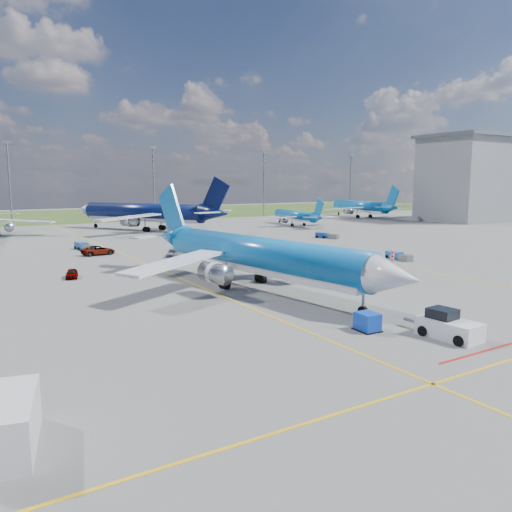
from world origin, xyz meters
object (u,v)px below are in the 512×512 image
baggage_tug_w (398,256)px  baggage_tug_c (83,247)px  warning_post (392,261)px  bg_jet_n (144,230)px  bg_jet_ne (295,225)px  bg_jet_ene (360,217)px  uld_container (367,322)px  service_car_b (98,250)px  pushback_tug (448,326)px  baggage_tug_e (326,236)px  service_van (7,424)px  main_airliner (259,290)px  service_car_a (72,273)px  service_car_c (173,253)px

baggage_tug_w → baggage_tug_c: 53.69m
warning_post → bg_jet_n: bearing=97.2°
bg_jet_ne → bg_jet_ene: bg_jet_ene is taller
bg_jet_n → uld_container: size_ratio=26.66×
service_car_b → baggage_tug_c: (-0.72, 7.67, -0.17)m
bg_jet_n → pushback_tug: 96.14m
baggage_tug_w → baggage_tug_e: 30.41m
baggage_tug_w → warning_post: bearing=-132.4°
baggage_tug_c → service_van: bearing=-111.9°
main_airliner → pushback_tug: 22.46m
warning_post → service_car_b: (-29.54, 36.26, -0.75)m
warning_post → pushback_tug: size_ratio=0.46×
bg_jet_ne → service_car_a: size_ratio=8.68×
service_van → baggage_tug_c: service_van is taller
uld_container → service_van: bearing=-165.9°
warning_post → bg_jet_n: bg_jet_n is taller
baggage_tug_c → bg_jet_ne: bearing=12.5°
pushback_tug → service_car_b: pushback_tug is taller
uld_container → service_car_c: bearing=91.3°
bg_jet_n → service_car_c: size_ratio=11.83×
bg_jet_n → service_car_c: bearing=45.5°
warning_post → main_airliner: 21.12m
service_car_c → baggage_tug_c: bearing=153.1°
service_car_a → service_car_b: (7.91, 18.65, 0.17)m
warning_post → uld_container: bearing=-140.3°
service_van → service_car_c: service_van is taller
service_van → baggage_tug_w: bearing=39.9°
service_car_a → pushback_tug: bearing=-49.5°
service_car_a → service_car_c: (17.60, 10.50, 0.01)m
service_car_c → service_car_a: bearing=-119.4°
pushback_tug → service_car_b: bearing=96.3°
bg_jet_n → main_airliner: (-11.84, -73.57, 0.00)m
bg_jet_ene → baggage_tug_w: 94.83m
uld_container → service_car_a: bearing=117.4°
service_van → service_car_c: bearing=73.1°
warning_post → service_van: warning_post is taller
bg_jet_ene → pushback_tug: bg_jet_ene is taller
uld_container → service_car_a: size_ratio=0.53×
bg_jet_ne → baggage_tug_e: size_ratio=5.57×
service_car_c → bg_jet_n: bearing=106.5°
pushback_tug → service_car_c: size_ratio=1.59×
pushback_tug → service_van: (-30.50, -0.37, 0.31)m
service_car_a → baggage_tug_w: service_car_a is taller
warning_post → service_car_b: bearing=129.2°
warning_post → baggage_tug_c: warning_post is taller
service_car_a → service_van: bearing=-90.5°
bg_jet_ne → bg_jet_ene: bearing=-150.5°
service_car_a → service_car_c: service_car_c is taller
pushback_tug → service_car_c: pushback_tug is taller
service_car_a → service_car_b: 20.26m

